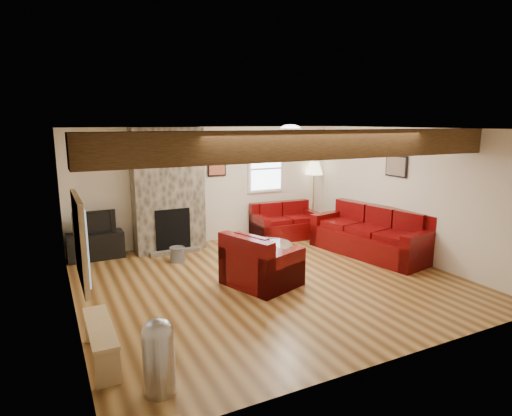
{
  "coord_description": "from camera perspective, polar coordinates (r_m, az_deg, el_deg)",
  "views": [
    {
      "loc": [
        -3.24,
        -5.94,
        2.6
      ],
      "look_at": [
        -0.06,
        0.4,
        1.17
      ],
      "focal_mm": 30.0,
      "sensor_mm": 36.0,
      "label": 1
    }
  ],
  "objects": [
    {
      "name": "coffee_table",
      "position": [
        7.76,
        1.34,
        -6.4
      ],
      "size": [
        0.94,
        0.94,
        0.49
      ],
      "color": "#422415",
      "rests_on": "floor"
    },
    {
      "name": "floor_lamp",
      "position": [
        10.36,
        7.75,
        4.79
      ],
      "size": [
        0.43,
        0.43,
        1.67
      ],
      "color": "tan",
      "rests_on": "floor"
    },
    {
      "name": "pedal_bin",
      "position": [
        4.45,
        -12.84,
        -18.71
      ],
      "size": [
        0.41,
        0.41,
        0.78
      ],
      "primitive_type": null,
      "rotation": [
        0.0,
        0.0,
        0.43
      ],
      "color": "#AAAAAF",
      "rests_on": "floor"
    },
    {
      "name": "oak_beam",
      "position": [
        5.71,
        8.06,
        8.36
      ],
      "size": [
        6.0,
        0.36,
        0.38
      ],
      "primitive_type": "cube",
      "color": "#321D0F",
      "rests_on": "room"
    },
    {
      "name": "loveseat",
      "position": [
        9.76,
        4.0,
        -1.7
      ],
      "size": [
        1.52,
        0.93,
        0.78
      ],
      "primitive_type": null,
      "rotation": [
        0.0,
        0.0,
        -0.06
      ],
      "color": "#470507",
      "rests_on": "floor"
    },
    {
      "name": "television",
      "position": [
        8.71,
        -20.8,
        -1.7
      ],
      "size": [
        0.77,
        0.1,
        0.45
      ],
      "primitive_type": "imported",
      "color": "black",
      "rests_on": "tv_cabinet"
    },
    {
      "name": "sofa_three",
      "position": [
        8.79,
        15.02,
        -3.08
      ],
      "size": [
        1.43,
        2.53,
        0.92
      ],
      "primitive_type": null,
      "rotation": [
        0.0,
        0.0,
        -1.38
      ],
      "color": "#470507",
      "rests_on": "floor"
    },
    {
      "name": "hatch_window",
      "position": [
        4.6,
        -22.33,
        -3.99
      ],
      "size": [
        0.08,
        1.0,
        0.9
      ],
      "primitive_type": null,
      "color": "tan",
      "rests_on": "room"
    },
    {
      "name": "artwork_back",
      "position": [
        9.34,
        -5.24,
        5.82
      ],
      "size": [
        0.42,
        0.06,
        0.52
      ],
      "primitive_type": null,
      "color": "black",
      "rests_on": "room"
    },
    {
      "name": "chimney_breast",
      "position": [
        8.83,
        -11.62,
        2.18
      ],
      "size": [
        1.4,
        0.67,
        2.5
      ],
      "color": "#3B372E",
      "rests_on": "floor"
    },
    {
      "name": "back_window",
      "position": [
        9.85,
        1.31,
        5.28
      ],
      "size": [
        0.9,
        0.08,
        1.1
      ],
      "primitive_type": null,
      "color": "silver",
      "rests_on": "room"
    },
    {
      "name": "ceiling_dome",
      "position": [
        8.0,
        4.61,
        10.21
      ],
      "size": [
        0.4,
        0.4,
        0.18
      ],
      "primitive_type": null,
      "color": "white",
      "rests_on": "room"
    },
    {
      "name": "tv_cabinet",
      "position": [
        8.83,
        -20.58,
        -4.74
      ],
      "size": [
        1.03,
        0.41,
        0.52
      ],
      "primitive_type": "cube",
      "color": "black",
      "rests_on": "floor"
    },
    {
      "name": "artwork_right",
      "position": [
        8.84,
        18.17,
        5.31
      ],
      "size": [
        0.06,
        0.55,
        0.42
      ],
      "primitive_type": null,
      "color": "black",
      "rests_on": "room"
    },
    {
      "name": "pine_bench",
      "position": [
        5.22,
        -19.95,
        -16.61
      ],
      "size": [
        0.26,
        1.12,
        0.42
      ],
      "primitive_type": null,
      "color": "tan",
      "rests_on": "floor"
    },
    {
      "name": "armchair_red",
      "position": [
        6.96,
        0.78,
        -6.77
      ],
      "size": [
        1.24,
        1.32,
        0.86
      ],
      "primitive_type": null,
      "rotation": [
        0.0,
        0.0,
        1.92
      ],
      "color": "#470507",
      "rests_on": "floor"
    },
    {
      "name": "room",
      "position": [
        6.9,
        1.92,
        0.1
      ],
      "size": [
        8.0,
        8.0,
        8.0
      ],
      "color": "brown",
      "rests_on": "ground"
    },
    {
      "name": "coal_bucket",
      "position": [
        8.28,
        -10.45,
        -6.05
      ],
      "size": [
        0.3,
        0.3,
        0.29
      ],
      "primitive_type": null,
      "color": "slate",
      "rests_on": "floor"
    }
  ]
}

